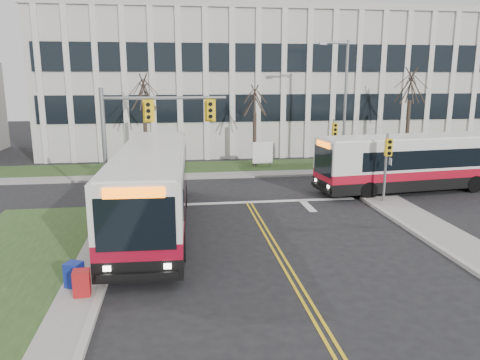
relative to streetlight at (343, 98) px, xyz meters
name	(u,v)px	position (x,y,z in m)	size (l,w,h in m)	color
ground	(282,259)	(-8.03, -16.20, -5.19)	(120.00, 120.00, 0.00)	black
sidewalk_west	(55,345)	(-15.03, -21.20, -5.12)	(1.20, 26.00, 0.14)	#9E9B93
sidewalk_cross	(303,173)	(-3.03, -1.00, -5.12)	(44.00, 1.60, 0.14)	#9E9B93
building_lawn	(293,166)	(-3.03, 1.80, -5.13)	(44.00, 5.00, 0.12)	#2C471E
office_building	(265,84)	(-3.03, 13.80, 0.81)	(40.00, 16.00, 12.00)	beige
mast_arm_signal	(139,128)	(-13.65, -9.04, -0.94)	(6.11, 0.38, 6.20)	slate
signal_pole_near	(387,158)	(-0.83, -9.30, -2.69)	(0.34, 0.39, 3.80)	slate
signal_pole_far	(334,138)	(-0.83, -0.80, -2.69)	(0.34, 0.39, 3.80)	slate
streetlight	(343,98)	(0.00, 0.00, 0.00)	(2.15, 0.25, 9.20)	slate
directory_sign	(263,153)	(-5.53, 1.30, -4.02)	(1.50, 0.12, 2.00)	slate
tree_left	(144,94)	(-14.03, 1.80, 0.32)	(1.80, 1.80, 7.70)	#42352B
tree_mid	(255,102)	(-6.03, 2.00, -0.31)	(1.80, 1.80, 6.82)	#42352B
tree_right	(411,87)	(5.97, 1.80, 0.71)	(1.80, 1.80, 8.25)	#42352B
bus_main	(153,190)	(-12.95, -11.69, -3.43)	(2.87, 13.25, 3.53)	silver
bus_cross	(418,164)	(2.38, -6.70, -3.56)	(2.65, 12.23, 3.26)	silver
newspaper_box_blue	(74,277)	(-15.19, -17.88, -4.72)	(0.50, 0.45, 0.95)	navy
newspaper_box_red	(82,285)	(-14.83, -18.55, -4.72)	(0.50, 0.45, 0.95)	#A01417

